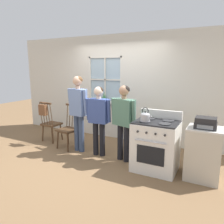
% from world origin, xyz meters
% --- Properties ---
extents(ground_plane, '(16.00, 16.00, 0.00)m').
position_xyz_m(ground_plane, '(0.00, 0.00, 0.00)').
color(ground_plane, brown).
extents(wall_back, '(6.40, 0.16, 2.70)m').
position_xyz_m(wall_back, '(0.02, 1.40, 1.34)').
color(wall_back, silver).
rests_on(wall_back, ground_plane).
extents(chair_by_window, '(0.44, 0.43, 1.03)m').
position_xyz_m(chair_by_window, '(-1.47, 0.39, 0.45)').
color(chair_by_window, '#4C331E').
rests_on(chair_by_window, ground_plane).
extents(chair_near_wall, '(0.48, 0.47, 1.03)m').
position_xyz_m(chair_near_wall, '(-0.76, 0.18, 0.45)').
color(chair_near_wall, '#4C331E').
rests_on(chair_near_wall, ground_plane).
extents(person_elderly_left, '(0.52, 0.25, 1.69)m').
position_xyz_m(person_elderly_left, '(-0.41, 0.14, 1.02)').
color(person_elderly_left, '#384766').
rests_on(person_elderly_left, ground_plane).
extents(person_teen_center, '(0.56, 0.24, 1.49)m').
position_xyz_m(person_teen_center, '(0.11, 0.14, 0.89)').
color(person_teen_center, black).
rests_on(person_teen_center, ground_plane).
extents(person_adult_right, '(0.59, 0.32, 1.54)m').
position_xyz_m(person_adult_right, '(0.70, 0.12, 0.93)').
color(person_adult_right, black).
rests_on(person_adult_right, ground_plane).
extents(stove, '(0.79, 0.68, 1.08)m').
position_xyz_m(stove, '(1.39, 0.02, 0.47)').
color(stove, white).
rests_on(stove, ground_plane).
extents(kettle, '(0.21, 0.17, 0.25)m').
position_xyz_m(kettle, '(1.21, -0.11, 1.02)').
color(kettle, '#B7B7BC').
rests_on(kettle, stove).
extents(potted_plant, '(0.16, 0.16, 0.28)m').
position_xyz_m(potted_plant, '(-0.42, 1.31, 1.04)').
color(potted_plant, '#935B3D').
rests_on(potted_plant, wall_back).
extents(handbag, '(0.22, 0.19, 0.31)m').
position_xyz_m(handbag, '(-1.48, 0.15, 0.86)').
color(handbag, brown).
rests_on(handbag, chair_by_window).
extents(side_counter, '(0.55, 0.50, 0.90)m').
position_xyz_m(side_counter, '(2.20, 0.06, 0.45)').
color(side_counter, beige).
rests_on(side_counter, ground_plane).
extents(stereo, '(0.34, 0.29, 0.18)m').
position_xyz_m(stereo, '(2.20, 0.04, 0.99)').
color(stereo, '#232326').
rests_on(stereo, side_counter).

